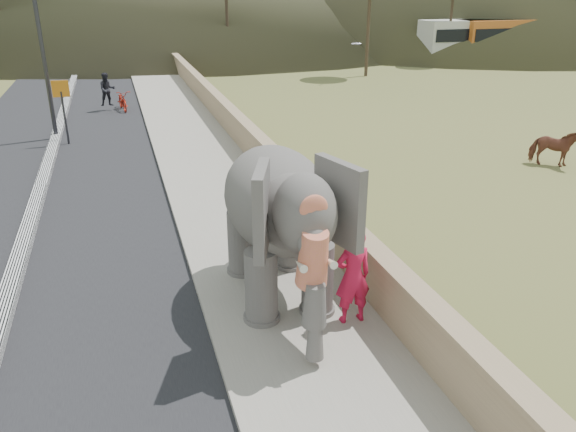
% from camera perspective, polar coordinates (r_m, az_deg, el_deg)
% --- Properties ---
extents(ground, '(160.00, 160.00, 0.00)m').
position_cam_1_polar(ground, '(9.40, 2.63, -14.52)').
color(ground, olive).
rests_on(ground, ground).
extents(road, '(7.00, 120.00, 0.03)m').
position_cam_1_polar(road, '(18.11, -23.74, 2.42)').
color(road, black).
rests_on(road, ground).
extents(median, '(0.35, 120.00, 0.22)m').
position_cam_1_polar(median, '(18.08, -23.79, 2.70)').
color(median, black).
rests_on(median, ground).
extents(walkway, '(3.00, 120.00, 0.15)m').
position_cam_1_polar(walkway, '(18.12, -7.97, 4.37)').
color(walkway, '#9E9687').
rests_on(walkway, ground).
extents(parapet, '(0.30, 120.00, 1.10)m').
position_cam_1_polar(parapet, '(18.29, -2.92, 6.29)').
color(parapet, tan).
rests_on(parapet, ground).
extents(lamppost, '(1.76, 0.36, 8.00)m').
position_cam_1_polar(lamppost, '(23.35, -23.48, 18.89)').
color(lamppost, '#2C2B2F').
rests_on(lamppost, ground).
extents(signboard, '(0.60, 0.08, 2.40)m').
position_cam_1_polar(signboard, '(22.70, -21.94, 10.76)').
color(signboard, '#2D2D33').
rests_on(signboard, ground).
extents(cow, '(1.58, 1.42, 1.24)m').
position_cam_1_polar(cow, '(20.68, 25.38, 6.27)').
color(cow, brown).
rests_on(cow, ground).
extents(distant_car, '(4.32, 1.96, 1.44)m').
position_cam_1_polar(distant_car, '(47.28, 7.24, 16.39)').
color(distant_car, silver).
rests_on(distant_car, ground).
extents(bus_white, '(11.02, 2.60, 3.10)m').
position_cam_1_polar(bus_white, '(48.41, 19.59, 16.46)').
color(bus_white, beige).
rests_on(bus_white, ground).
extents(bus_orange, '(11.13, 3.13, 3.10)m').
position_cam_1_polar(bus_orange, '(50.01, 22.48, 16.23)').
color(bus_orange, '#CA6723').
rests_on(bus_orange, ground).
extents(elephant_and_man, '(2.37, 4.17, 2.97)m').
position_cam_1_polar(elephant_and_man, '(10.33, -1.00, -0.46)').
color(elephant_and_man, '#66615C').
rests_on(elephant_and_man, ground).
extents(motorcyclist, '(1.50, 1.90, 1.80)m').
position_cam_1_polar(motorcyclist, '(28.54, -17.00, 11.56)').
color(motorcyclist, maroon).
rests_on(motorcyclist, ground).
extents(trees, '(48.75, 42.78, 9.13)m').
position_cam_1_polar(trees, '(36.67, -9.86, 19.75)').
color(trees, '#473828').
rests_on(trees, ground).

